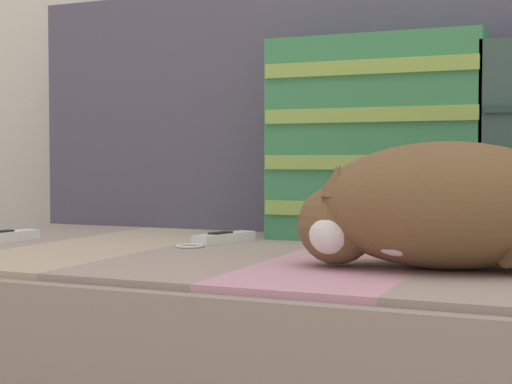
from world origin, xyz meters
name	(u,v)px	position (x,y,z in m)	size (l,w,h in m)	color
couch	(366,370)	(0.00, 0.13, 0.19)	(1.73, 0.84, 0.38)	#3D3838
sofa_backrest	(413,108)	(0.00, 0.48, 0.63)	(1.69, 0.14, 0.51)	#514C60
throw_pillow_striped	(376,139)	(-0.04, 0.33, 0.57)	(0.40, 0.14, 0.38)	#3D8956
sleeping_cat	(436,208)	(0.13, 0.00, 0.46)	(0.42, 0.29, 0.18)	brown
game_remote_near	(221,239)	(-0.28, 0.17, 0.38)	(0.09, 0.19, 0.02)	white
game_remote_far	(2,237)	(-0.67, 0.04, 0.38)	(0.07, 0.19, 0.02)	white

